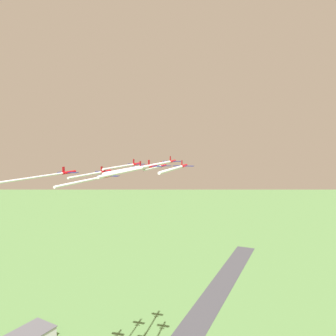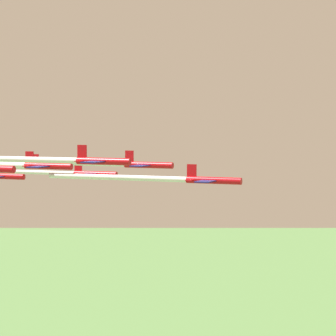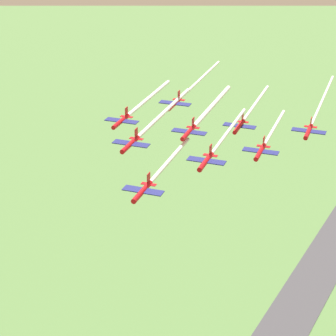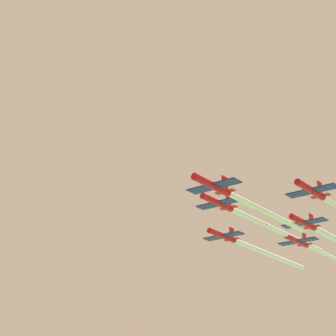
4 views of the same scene
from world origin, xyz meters
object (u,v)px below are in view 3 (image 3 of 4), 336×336
jet_3 (260,151)px  jet_5 (121,121)px  jet_4 (189,132)px  jet_1 (206,161)px  jet_8 (175,103)px  jet_2 (131,144)px  jet_6 (309,131)px  jet_0 (143,191)px  jet_7 (239,126)px

jet_3 → jet_5: jet_5 is taller
jet_3 → jet_4: (-5.30, 19.18, 2.82)m
jet_1 → jet_8: bearing=-59.5°
jet_2 → jet_6: 52.37m
jet_3 → jet_5: 39.95m
jet_0 → jet_7: jet_0 is taller
jet_5 → jet_4: bearing=180.0°
jet_4 → jet_7: jet_4 is taller
jet_5 → jet_6: (29.56, -43.43, -2.73)m
jet_7 → jet_0: bearing=78.9°
jet_0 → jet_3: jet_0 is taller
jet_0 → jet_8: (46.25, 23.11, 3.26)m
jet_3 → jet_6: size_ratio=1.00×
jet_6 → jet_8: (-10.61, 38.35, 3.54)m
jet_4 → jet_5: bearing=-0.0°
jet_0 → jet_1: jet_1 is taller
jet_6 → jet_8: 39.95m
jet_0 → jet_2: bearing=-59.5°
jet_4 → jet_7: bearing=-120.5°
jet_6 → jet_3: bearing=59.5°
jet_7 → jet_8: jet_8 is taller
jet_5 → jet_7: jet_5 is taller
jet_0 → jet_4: jet_4 is taller
jet_4 → jet_6: jet_4 is taller
jet_0 → jet_5: (27.30, 28.19, 2.45)m
jet_1 → jet_4: 19.62m
jet_5 → jet_8: (18.95, -5.08, 0.81)m
jet_4 → jet_8: (13.65, 14.10, 1.47)m
jet_3 → jet_4: 20.10m
jet_3 → jet_1: bearing=59.5°
jet_0 → jet_2: size_ratio=1.00×
jet_3 → jet_8: jet_8 is taller
jet_3 → jet_7: bearing=-59.5°
jet_3 → jet_8: bearing=-29.5°
jet_1 → jet_5: (8.34, 33.27, 0.61)m
jet_5 → jet_8: size_ratio=1.00×
jet_0 → jet_5: 39.32m
jet_2 → jet_5: 19.65m
jet_3 → jet_4: size_ratio=1.00×
jet_1 → jet_3: jet_1 is taller
jet_2 → jet_4: size_ratio=1.00×
jet_2 → jet_1: bearing=180.0°
jet_4 → jet_8: bearing=-59.5°
jet_1 → jet_5: jet_5 is taller
jet_5 → jet_8: bearing=-120.5°
jet_7 → jet_8: 20.42m
jet_4 → jet_7: 19.87m
jet_0 → jet_1: (18.95, -5.08, 1.83)m
jet_1 → jet_6: size_ratio=1.00×
jet_1 → jet_3: size_ratio=1.00×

